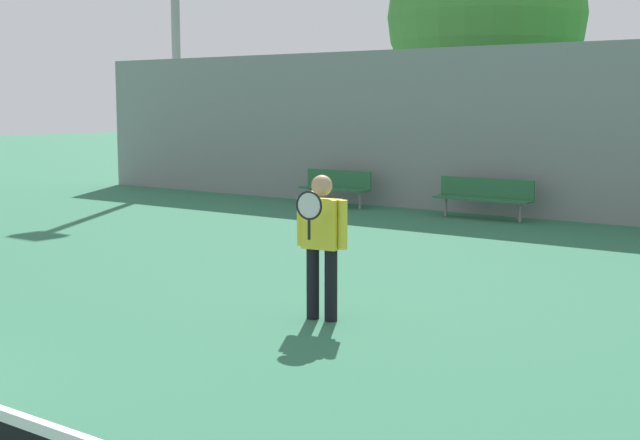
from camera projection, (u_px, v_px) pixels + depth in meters
tennis_player at (321, 237)px, 9.63m from camera, size 0.61×0.44×1.59m
bench_courtside_near at (484, 194)px, 18.24m from camera, size 2.09×0.40×0.83m
bench_courtside_far at (336, 185)px, 20.46m from camera, size 1.78×0.40×0.83m
back_fence at (529, 132)px, 18.25m from camera, size 25.40×0.06×3.56m
tree_green_broad at (486, 17)px, 23.55m from camera, size 5.23×5.23×7.26m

